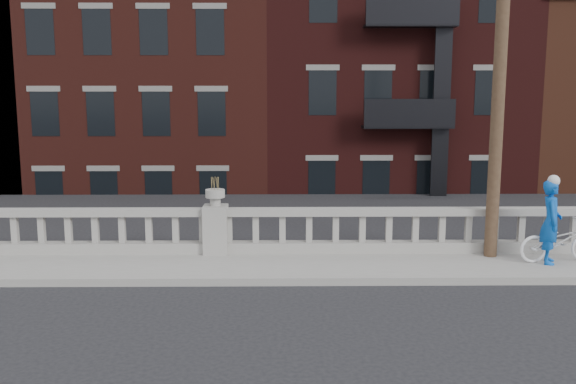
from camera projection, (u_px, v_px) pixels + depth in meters
The scene contains 8 objects.
ground at pixel (193, 321), 10.83m from camera, with size 120.00×120.00×0.00m, color black.
sidewalk at pixel (212, 267), 13.78m from camera, with size 32.00×2.20×0.15m, color gray.
balustrade at pixel (216, 232), 14.63m from camera, with size 28.00×0.34×1.03m.
planter_pedestal at pixel (216, 224), 14.60m from camera, with size 0.55×0.55×1.76m.
lower_level at pixel (263, 112), 33.15m from camera, with size 80.00×44.00×20.80m.
utility_pole at pixel (502, 24), 13.61m from camera, with size 1.60×0.28×10.00m.
bicycle at pixel (559, 241), 13.88m from camera, with size 0.62×1.78×0.94m, color white.
cyclist at pixel (551, 222), 13.71m from camera, with size 0.66×0.43×1.81m, color #0C4FB5.
Camera 1 is at (1.48, -10.36, 3.90)m, focal length 40.00 mm.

